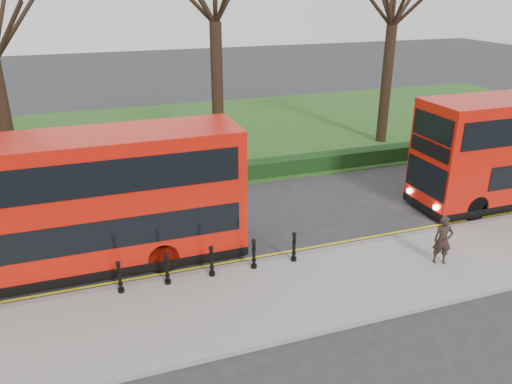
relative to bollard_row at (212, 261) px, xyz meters
name	(u,v)px	position (x,y,z in m)	size (l,w,h in m)	color
ground	(240,252)	(1.35, 1.35, -0.65)	(120.00, 120.00, 0.00)	#28282B
pavement	(270,297)	(1.35, -1.65, -0.57)	(60.00, 4.00, 0.15)	gray
kerb	(249,265)	(1.35, 0.35, -0.57)	(60.00, 0.25, 0.16)	slate
grass_verge	(166,137)	(1.35, 16.35, -0.62)	(60.00, 18.00, 0.06)	#244918
hedge	(196,177)	(1.35, 8.15, -0.25)	(60.00, 0.90, 0.80)	black
yellow_line_outer	(246,262)	(1.35, 0.65, -0.64)	(60.00, 0.10, 0.01)	yellow
yellow_line_inner	(244,259)	(1.35, 0.85, -0.64)	(60.00, 0.10, 0.01)	yellow
bollard_row	(212,261)	(0.00, 0.00, 0.00)	(5.78, 0.15, 1.00)	black
bus_lead	(66,206)	(-4.11, 2.13, 1.61)	(11.25, 2.58, 4.48)	red
pedestrian	(443,240)	(7.35, -1.72, 0.33)	(0.61, 0.40, 1.66)	black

